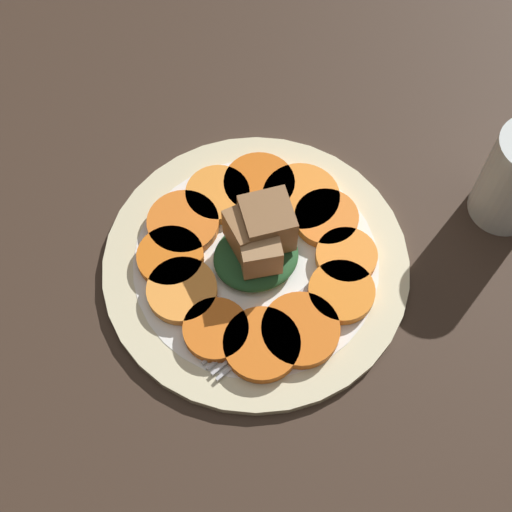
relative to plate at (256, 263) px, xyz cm
name	(u,v)px	position (x,y,z in cm)	size (l,w,h in cm)	color
table_slab	(256,270)	(0.00, 0.00, -1.52)	(120.00, 120.00, 2.00)	#38281E
plate	(256,263)	(0.00, 0.00, 0.00)	(29.95, 29.95, 1.05)	beige
carrot_slice_0	(301,198)	(6.79, 4.60, 1.14)	(7.83, 7.83, 1.12)	orange
carrot_slice_1	(259,184)	(3.53, 7.72, 1.14)	(7.28, 7.28, 1.12)	#D76115
carrot_slice_2	(218,194)	(-0.82, 8.20, 1.14)	(6.51, 6.51, 1.12)	orange
carrot_slice_3	(183,223)	(-5.20, 6.35, 1.14)	(7.15, 7.15, 1.12)	orange
carrot_slice_4	(170,257)	(-7.62, 3.24, 1.14)	(6.47, 6.47, 1.12)	orange
carrot_slice_5	(182,291)	(-7.77, -0.54, 1.14)	(6.69, 6.69, 1.12)	#F9953A
carrot_slice_6	(216,330)	(-6.23, -5.46, 1.14)	(6.09, 6.09, 1.12)	orange
carrot_slice_7	(262,344)	(-2.88, -8.37, 1.14)	(7.09, 7.09, 1.12)	orange
carrot_slice_8	(300,330)	(0.95, -8.43, 1.14)	(7.27, 7.27, 1.12)	orange
carrot_slice_9	(341,292)	(6.08, -6.39, 1.14)	(6.31, 6.31, 1.12)	orange
carrot_slice_10	(346,256)	(8.15, -3.15, 1.14)	(5.98, 5.98, 1.12)	orange
carrot_slice_11	(326,218)	(8.16, 1.45, 1.14)	(6.40, 6.40, 1.12)	orange
center_pile	(260,240)	(0.58, 0.51, 3.46)	(8.38, 7.59, 6.43)	#235128
fork	(282,313)	(0.12, -6.09, 0.78)	(18.08, 7.49, 0.40)	#B2B2B7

